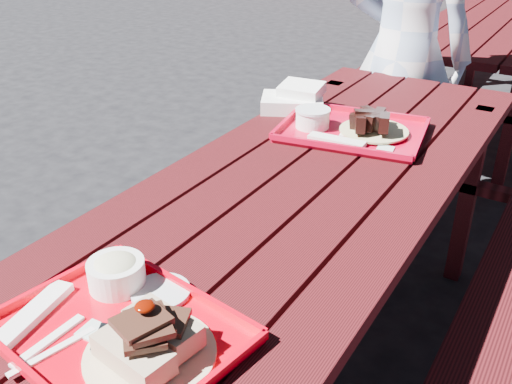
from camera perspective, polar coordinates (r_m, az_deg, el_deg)
picnic_table_near at (r=1.60m, az=2.84°, el=-6.12°), size 1.41×2.40×0.75m
picnic_table_far at (r=4.11m, az=22.74°, el=13.25°), size 1.41×2.40×0.75m
near_tray at (r=1.06m, az=-12.79°, el=-12.18°), size 0.47×0.39×0.13m
far_tray at (r=1.88m, az=9.34°, el=6.36°), size 0.50×0.42×0.08m
white_cloth at (r=2.09m, az=3.91°, el=9.24°), size 0.27×0.24×0.09m
person at (r=2.69m, az=14.55°, el=13.13°), size 0.60×0.40×1.62m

